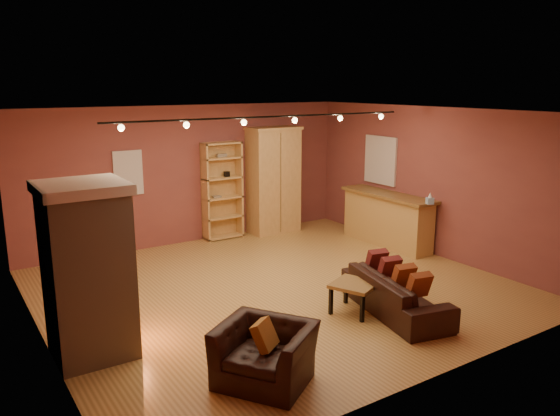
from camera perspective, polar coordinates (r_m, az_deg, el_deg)
floor at (r=8.87m, az=-0.28°, el=-8.37°), size 7.00×7.00×0.00m
ceiling at (r=8.28m, az=-0.30°, el=10.01°), size 7.00×7.00×0.00m
back_wall at (r=11.29m, az=-9.28°, el=3.46°), size 7.00×0.02×2.80m
left_wall at (r=7.25m, az=-24.27°, el=-2.79°), size 0.02×6.50×2.80m
right_wall at (r=10.73m, az=15.64°, el=2.67°), size 0.02×6.50×2.80m
fireplace at (r=6.86m, az=-19.39°, el=-6.20°), size 1.01×0.98×2.12m
back_window at (r=10.79m, az=-15.59°, el=3.54°), size 0.56×0.04×0.86m
bookcase at (r=11.51m, az=-6.17°, el=1.91°), size 0.83×0.32×2.04m
armoire at (r=11.91m, az=-0.70°, el=2.95°), size 1.14×0.65×2.31m
bar_counter at (r=11.27m, az=11.11°, el=-1.10°), size 0.60×2.21×1.06m
tissue_box at (r=10.34m, az=15.40°, el=0.89°), size 0.15×0.15×0.22m
right_window at (r=11.63m, az=10.45°, el=4.94°), size 0.05×0.90×1.00m
loveseat at (r=8.03m, az=11.99°, el=-8.00°), size 0.97×2.00×0.79m
armchair at (r=6.13m, az=-1.61°, el=-14.05°), size 1.10×1.19×0.87m
coffee_table at (r=7.93m, az=7.76°, el=-8.21°), size 0.77×0.77×0.44m
track_rail at (r=8.45m, az=-1.04°, el=9.29°), size 5.20×0.09×0.13m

